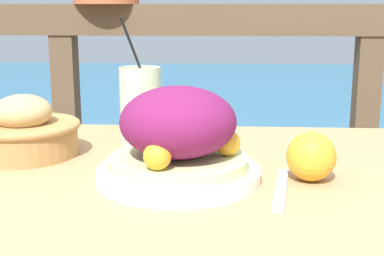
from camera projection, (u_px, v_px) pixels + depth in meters
patio_table at (203, 246)px, 0.87m from camera, size 0.91×0.73×0.73m
railing_fence at (214, 99)px, 1.62m from camera, size 2.80×0.08×1.00m
sea_backdrop at (220, 113)px, 4.17m from camera, size 12.00×4.00×0.36m
salad_plate at (178, 140)px, 0.81m from camera, size 0.25×0.25×0.15m
drink_glass at (141, 105)px, 1.04m from camera, size 0.08×0.08×0.24m
bread_basket at (24, 132)px, 0.96m from camera, size 0.20×0.20×0.11m
fork at (281, 189)px, 0.78m from camera, size 0.04×0.18×0.00m
orange_near_basket at (311, 157)px, 0.82m from camera, size 0.08×0.08×0.08m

